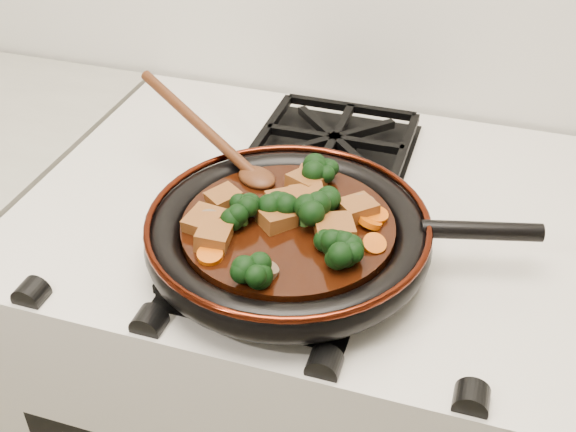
% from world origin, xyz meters
% --- Properties ---
extents(stove, '(0.76, 0.60, 0.90)m').
position_xyz_m(stove, '(0.00, 1.69, 0.45)').
color(stove, beige).
rests_on(stove, ground).
extents(burner_grate_front, '(0.23, 0.23, 0.03)m').
position_xyz_m(burner_grate_front, '(0.00, 1.55, 0.91)').
color(burner_grate_front, black).
rests_on(burner_grate_front, stove).
extents(burner_grate_back, '(0.23, 0.23, 0.03)m').
position_xyz_m(burner_grate_back, '(0.00, 1.83, 0.91)').
color(burner_grate_back, black).
rests_on(burner_grate_back, stove).
extents(skillet, '(0.46, 0.34, 0.05)m').
position_xyz_m(skillet, '(0.01, 1.56, 0.94)').
color(skillet, black).
rests_on(skillet, burner_grate_front).
extents(braising_sauce, '(0.25, 0.25, 0.02)m').
position_xyz_m(braising_sauce, '(0.01, 1.56, 0.95)').
color(braising_sauce, black).
rests_on(braising_sauce, skillet).
extents(tofu_cube_0, '(0.06, 0.06, 0.02)m').
position_xyz_m(tofu_cube_0, '(0.09, 1.60, 0.97)').
color(tofu_cube_0, brown).
rests_on(tofu_cube_0, braising_sauce).
extents(tofu_cube_1, '(0.05, 0.05, 0.03)m').
position_xyz_m(tofu_cube_1, '(0.01, 1.64, 0.97)').
color(tofu_cube_1, brown).
rests_on(tofu_cube_1, braising_sauce).
extents(tofu_cube_2, '(0.06, 0.06, 0.03)m').
position_xyz_m(tofu_cube_2, '(0.02, 1.60, 0.97)').
color(tofu_cube_2, brown).
rests_on(tofu_cube_2, braising_sauce).
extents(tofu_cube_3, '(0.05, 0.05, 0.02)m').
position_xyz_m(tofu_cube_3, '(-0.00, 1.59, 0.97)').
color(tofu_cube_3, brown).
rests_on(tofu_cube_3, braising_sauce).
extents(tofu_cube_4, '(0.05, 0.05, 0.03)m').
position_xyz_m(tofu_cube_4, '(-0.08, 1.53, 0.97)').
color(tofu_cube_4, brown).
rests_on(tofu_cube_4, braising_sauce).
extents(tofu_cube_5, '(0.05, 0.05, 0.03)m').
position_xyz_m(tofu_cube_5, '(-0.00, 1.56, 0.97)').
color(tofu_cube_5, brown).
rests_on(tofu_cube_5, braising_sauce).
extents(tofu_cube_6, '(0.04, 0.05, 0.03)m').
position_xyz_m(tofu_cube_6, '(-0.06, 1.50, 0.97)').
color(tofu_cube_6, brown).
rests_on(tofu_cube_6, braising_sauce).
extents(tofu_cube_7, '(0.03, 0.04, 0.02)m').
position_xyz_m(tofu_cube_7, '(0.01, 1.66, 0.97)').
color(tofu_cube_7, brown).
rests_on(tofu_cube_7, braising_sauce).
extents(tofu_cube_8, '(0.06, 0.06, 0.03)m').
position_xyz_m(tofu_cube_8, '(0.07, 1.55, 0.97)').
color(tofu_cube_8, brown).
rests_on(tofu_cube_8, braising_sauce).
extents(tofu_cube_9, '(0.05, 0.05, 0.03)m').
position_xyz_m(tofu_cube_9, '(-0.07, 1.58, 0.97)').
color(tofu_cube_9, brown).
rests_on(tofu_cube_9, braising_sauce).
extents(broccoli_floret_0, '(0.09, 0.09, 0.06)m').
position_xyz_m(broccoli_floret_0, '(0.04, 1.59, 0.97)').
color(broccoli_floret_0, black).
rests_on(broccoli_floret_0, braising_sauce).
extents(broccoli_floret_1, '(0.07, 0.08, 0.06)m').
position_xyz_m(broccoli_floret_1, '(0.02, 1.66, 0.97)').
color(broccoli_floret_1, black).
rests_on(broccoli_floret_1, braising_sauce).
extents(broccoli_floret_2, '(0.08, 0.08, 0.06)m').
position_xyz_m(broccoli_floret_2, '(-0.00, 1.56, 0.97)').
color(broccoli_floret_2, black).
rests_on(broccoli_floret_2, braising_sauce).
extents(broccoli_floret_3, '(0.07, 0.08, 0.08)m').
position_xyz_m(broccoli_floret_3, '(0.09, 1.51, 0.97)').
color(broccoli_floret_3, black).
rests_on(broccoli_floret_3, braising_sauce).
extents(broccoli_floret_4, '(0.09, 0.09, 0.07)m').
position_xyz_m(broccoli_floret_4, '(0.03, 1.57, 0.97)').
color(broccoli_floret_4, black).
rests_on(broccoli_floret_4, braising_sauce).
extents(broccoli_floret_5, '(0.08, 0.07, 0.07)m').
position_xyz_m(broccoli_floret_5, '(0.00, 1.46, 0.97)').
color(broccoli_floret_5, black).
rests_on(broccoli_floret_5, braising_sauce).
extents(broccoli_floret_6, '(0.08, 0.08, 0.07)m').
position_xyz_m(broccoli_floret_6, '(-0.04, 1.55, 0.97)').
color(broccoli_floret_6, black).
rests_on(broccoli_floret_6, braising_sauce).
extents(broccoli_floret_7, '(0.08, 0.08, 0.07)m').
position_xyz_m(broccoli_floret_7, '(0.08, 1.53, 0.97)').
color(broccoli_floret_7, black).
rests_on(broccoli_floret_7, braising_sauce).
extents(carrot_coin_0, '(0.03, 0.03, 0.01)m').
position_xyz_m(carrot_coin_0, '(-0.05, 1.48, 0.96)').
color(carrot_coin_0, '#CB4F05').
rests_on(carrot_coin_0, braising_sauce).
extents(carrot_coin_1, '(0.03, 0.03, 0.01)m').
position_xyz_m(carrot_coin_1, '(0.11, 1.60, 0.96)').
color(carrot_coin_1, '#CB4F05').
rests_on(carrot_coin_1, braising_sauce).
extents(carrot_coin_2, '(0.03, 0.03, 0.02)m').
position_xyz_m(carrot_coin_2, '(0.11, 1.59, 0.96)').
color(carrot_coin_2, '#CB4F05').
rests_on(carrot_coin_2, braising_sauce).
extents(carrot_coin_3, '(0.03, 0.03, 0.02)m').
position_xyz_m(carrot_coin_3, '(0.12, 1.55, 0.96)').
color(carrot_coin_3, '#CB4F05').
rests_on(carrot_coin_3, braising_sauce).
extents(carrot_coin_4, '(0.03, 0.03, 0.02)m').
position_xyz_m(carrot_coin_4, '(-0.01, 1.58, 0.96)').
color(carrot_coin_4, '#CB4F05').
rests_on(carrot_coin_4, braising_sauce).
extents(mushroom_slice_0, '(0.05, 0.05, 0.02)m').
position_xyz_m(mushroom_slice_0, '(0.09, 1.61, 0.97)').
color(mushroom_slice_0, brown).
rests_on(mushroom_slice_0, braising_sauce).
extents(mushroom_slice_1, '(0.04, 0.04, 0.03)m').
position_xyz_m(mushroom_slice_1, '(-0.07, 1.52, 0.97)').
color(mushroom_slice_1, brown).
rests_on(mushroom_slice_1, braising_sauce).
extents(mushroom_slice_2, '(0.05, 0.05, 0.02)m').
position_xyz_m(mushroom_slice_2, '(0.01, 1.47, 0.97)').
color(mushroom_slice_2, brown).
rests_on(mushroom_slice_2, braising_sauce).
extents(wooden_spoon, '(0.15, 0.10, 0.25)m').
position_xyz_m(wooden_spoon, '(-0.11, 1.67, 0.98)').
color(wooden_spoon, '#48220F').
rests_on(wooden_spoon, braising_sauce).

